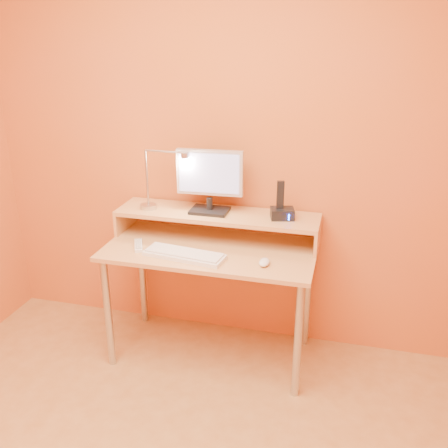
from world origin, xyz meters
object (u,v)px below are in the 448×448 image
(monitor_panel, at_px, (210,172))
(mouse, at_px, (264,262))
(phone_dock, at_px, (282,213))
(remote_control, at_px, (138,246))
(keyboard, at_px, (184,255))
(lamp_base, at_px, (149,206))

(monitor_panel, height_order, mouse, monitor_panel)
(phone_dock, bearing_deg, remote_control, -177.55)
(keyboard, height_order, mouse, mouse)
(phone_dock, xyz_separation_m, mouse, (-0.04, -0.30, -0.17))
(phone_dock, distance_m, keyboard, 0.60)
(keyboard, distance_m, remote_control, 0.31)
(lamp_base, distance_m, mouse, 0.82)
(keyboard, relative_size, mouse, 4.65)
(keyboard, bearing_deg, monitor_panel, 87.50)
(lamp_base, height_order, mouse, lamp_base)
(mouse, bearing_deg, keyboard, -178.45)
(mouse, bearing_deg, lamp_base, 160.60)
(lamp_base, xyz_separation_m, keyboard, (0.32, -0.28, -0.16))
(lamp_base, distance_m, remote_control, 0.27)
(lamp_base, xyz_separation_m, phone_dock, (0.80, 0.03, 0.02))
(lamp_base, height_order, keyboard, lamp_base)
(lamp_base, xyz_separation_m, mouse, (0.76, -0.27, -0.16))
(monitor_panel, relative_size, mouse, 3.99)
(keyboard, height_order, remote_control, keyboard)
(monitor_panel, bearing_deg, lamp_base, -176.97)
(mouse, relative_size, remote_control, 0.60)
(phone_dock, bearing_deg, monitor_panel, 163.67)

